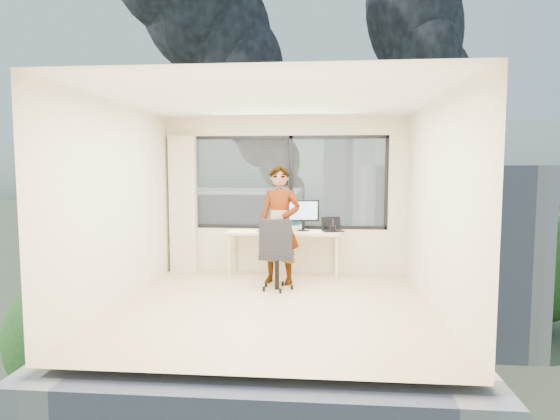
# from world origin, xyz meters

# --- Properties ---
(floor) EXTENTS (4.00, 4.00, 0.01)m
(floor) POSITION_xyz_m (0.00, 0.00, 0.00)
(floor) COLOR #D1B488
(floor) RESTS_ON ground
(ceiling) EXTENTS (4.00, 4.00, 0.01)m
(ceiling) POSITION_xyz_m (0.00, 0.00, 2.60)
(ceiling) COLOR white
(ceiling) RESTS_ON ground
(wall_front) EXTENTS (4.00, 0.01, 2.60)m
(wall_front) POSITION_xyz_m (0.00, -2.00, 1.30)
(wall_front) COLOR beige
(wall_front) RESTS_ON ground
(wall_left) EXTENTS (0.01, 4.00, 2.60)m
(wall_left) POSITION_xyz_m (-2.00, 0.00, 1.30)
(wall_left) COLOR beige
(wall_left) RESTS_ON ground
(wall_right) EXTENTS (0.01, 4.00, 2.60)m
(wall_right) POSITION_xyz_m (2.00, 0.00, 1.30)
(wall_right) COLOR beige
(wall_right) RESTS_ON ground
(window_wall) EXTENTS (3.30, 0.16, 1.55)m
(window_wall) POSITION_xyz_m (0.05, 2.00, 1.52)
(window_wall) COLOR black
(window_wall) RESTS_ON ground
(curtain) EXTENTS (0.45, 0.14, 2.30)m
(curtain) POSITION_xyz_m (-1.72, 1.88, 1.15)
(curtain) COLOR beige
(curtain) RESTS_ON floor
(desk) EXTENTS (1.80, 0.60, 0.75)m
(desk) POSITION_xyz_m (0.00, 1.66, 0.38)
(desk) COLOR beige
(desk) RESTS_ON floor
(chair) EXTENTS (0.55, 0.55, 1.07)m
(chair) POSITION_xyz_m (-0.03, 0.85, 0.54)
(chair) COLOR black
(chair) RESTS_ON floor
(person) EXTENTS (0.74, 0.58, 1.80)m
(person) POSITION_xyz_m (-0.02, 1.23, 0.90)
(person) COLOR #2D2D33
(person) RESTS_ON floor
(monitor) EXTENTS (0.52, 0.17, 0.51)m
(monitor) POSITION_xyz_m (0.32, 1.73, 1.01)
(monitor) COLOR black
(monitor) RESTS_ON desk
(game_console) EXTENTS (0.38, 0.35, 0.08)m
(game_console) POSITION_xyz_m (0.13, 1.86, 0.79)
(game_console) COLOR white
(game_console) RESTS_ON desk
(laptop) EXTENTS (0.41, 0.42, 0.21)m
(laptop) POSITION_xyz_m (0.80, 1.69, 0.85)
(laptop) COLOR black
(laptop) RESTS_ON desk
(cellphone) EXTENTS (0.11, 0.07, 0.01)m
(cellphone) POSITION_xyz_m (-0.38, 1.57, 0.76)
(cellphone) COLOR black
(cellphone) RESTS_ON desk
(pen_cup) EXTENTS (0.09, 0.09, 0.10)m
(pen_cup) POSITION_xyz_m (0.80, 1.59, 0.80)
(pen_cup) COLOR black
(pen_cup) RESTS_ON desk
(handbag) EXTENTS (0.27, 0.14, 0.20)m
(handbag) POSITION_xyz_m (0.13, 1.83, 0.85)
(handbag) COLOR #0E5446
(handbag) RESTS_ON desk
(exterior_ground) EXTENTS (400.00, 400.00, 0.04)m
(exterior_ground) POSITION_xyz_m (0.00, 120.00, -14.00)
(exterior_ground) COLOR #515B3D
(exterior_ground) RESTS_ON ground
(near_bldg_a) EXTENTS (16.00, 12.00, 14.00)m
(near_bldg_a) POSITION_xyz_m (-9.00, 30.00, -7.00)
(near_bldg_a) COLOR beige
(near_bldg_a) RESTS_ON exterior_ground
(near_bldg_b) EXTENTS (14.00, 13.00, 16.00)m
(near_bldg_b) POSITION_xyz_m (12.00, 38.00, -6.00)
(near_bldg_b) COLOR white
(near_bldg_b) RESTS_ON exterior_ground
(far_tower_a) EXTENTS (14.00, 14.00, 28.00)m
(far_tower_a) POSITION_xyz_m (-35.00, 95.00, 0.00)
(far_tower_a) COLOR silver
(far_tower_a) RESTS_ON exterior_ground
(far_tower_b) EXTENTS (13.00, 13.00, 30.00)m
(far_tower_b) POSITION_xyz_m (8.00, 120.00, 1.00)
(far_tower_b) COLOR silver
(far_tower_b) RESTS_ON exterior_ground
(far_tower_c) EXTENTS (15.00, 15.00, 26.00)m
(far_tower_c) POSITION_xyz_m (45.00, 140.00, -1.00)
(far_tower_c) COLOR silver
(far_tower_c) RESTS_ON exterior_ground
(far_tower_d) EXTENTS (16.00, 14.00, 22.00)m
(far_tower_d) POSITION_xyz_m (-60.00, 150.00, -3.00)
(far_tower_d) COLOR silver
(far_tower_d) RESTS_ON exterior_ground
(hill_a) EXTENTS (288.00, 216.00, 90.00)m
(hill_a) POSITION_xyz_m (-120.00, 320.00, -14.00)
(hill_a) COLOR slate
(hill_a) RESTS_ON exterior_ground
(hill_b) EXTENTS (300.00, 220.00, 96.00)m
(hill_b) POSITION_xyz_m (100.00, 320.00, -14.00)
(hill_b) COLOR slate
(hill_b) RESTS_ON exterior_ground
(tree_a) EXTENTS (7.00, 7.00, 8.00)m
(tree_a) POSITION_xyz_m (-16.00, 22.00, -10.00)
(tree_a) COLOR #2A521B
(tree_a) RESTS_ON exterior_ground
(tree_b) EXTENTS (7.60, 7.60, 9.00)m
(tree_b) POSITION_xyz_m (4.00, 18.00, -9.50)
(tree_b) COLOR #2A521B
(tree_b) RESTS_ON exterior_ground
(tree_c) EXTENTS (8.40, 8.40, 10.00)m
(tree_c) POSITION_xyz_m (22.00, 40.00, -9.00)
(tree_c) COLOR #2A521B
(tree_c) RESTS_ON exterior_ground
(smoke_plume_a) EXTENTS (40.00, 24.00, 90.00)m
(smoke_plume_a) POSITION_xyz_m (-10.00, 150.00, 39.00)
(smoke_plume_a) COLOR black
(smoke_plume_a) RESTS_ON exterior_ground
(smoke_plume_b) EXTENTS (30.00, 18.00, 70.00)m
(smoke_plume_b) POSITION_xyz_m (55.00, 170.00, 27.00)
(smoke_plume_b) COLOR black
(smoke_plume_b) RESTS_ON exterior_ground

